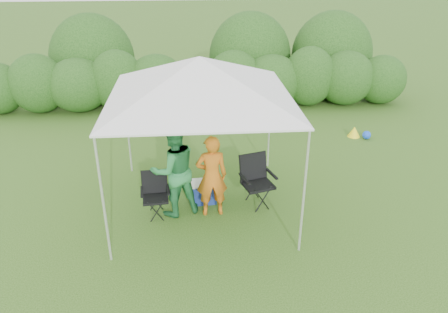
{
  "coord_description": "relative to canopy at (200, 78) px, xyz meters",
  "views": [
    {
      "loc": [
        -0.17,
        -6.59,
        4.46
      ],
      "look_at": [
        0.39,
        0.4,
        1.05
      ],
      "focal_mm": 35.0,
      "sensor_mm": 36.0,
      "label": 1
    }
  ],
  "objects": [
    {
      "name": "cooler",
      "position": [
        0.01,
        0.12,
        -2.25
      ],
      "size": [
        0.52,
        0.4,
        0.42
      ],
      "rotation": [
        0.0,
        0.0,
        0.08
      ],
      "color": "navy",
      "rests_on": "ground"
    },
    {
      "name": "chair_right",
      "position": [
        1.0,
        0.01,
        -1.91
      ],
      "size": [
        0.7,
        0.67,
        0.97
      ],
      "rotation": [
        0.0,
        0.0,
        0.29
      ],
      "color": "black",
      "rests_on": "ground"
    },
    {
      "name": "ground",
      "position": [
        0.0,
        -0.5,
        -2.46
      ],
      "size": [
        70.0,
        70.0,
        0.0
      ],
      "primitive_type": "plane",
      "color": "#3D6520"
    },
    {
      "name": "hedge",
      "position": [
        0.0,
        5.5,
        -1.64
      ],
      "size": [
        12.86,
        1.53,
        1.8
      ],
      "color": "#29551A",
      "rests_on": "ground"
    },
    {
      "name": "canopy",
      "position": [
        0.0,
        0.0,
        0.0
      ],
      "size": [
        3.1,
        3.1,
        2.83
      ],
      "color": "silver",
      "rests_on": "ground"
    },
    {
      "name": "man",
      "position": [
        0.16,
        -0.31,
        -1.69
      ],
      "size": [
        0.59,
        0.41,
        1.54
      ],
      "primitive_type": "imported",
      "rotation": [
        0.0,
        0.0,
        3.22
      ],
      "color": "#CD6617",
      "rests_on": "ground"
    },
    {
      "name": "lawn_toy",
      "position": [
        4.07,
        2.93,
        -2.34
      ],
      "size": [
        0.53,
        0.44,
        0.27
      ],
      "color": "yellow",
      "rests_on": "ground"
    },
    {
      "name": "woman",
      "position": [
        -0.5,
        -0.22,
        -1.58
      ],
      "size": [
        1.04,
        0.94,
        1.77
      ],
      "primitive_type": "imported",
      "rotation": [
        0.0,
        0.0,
        3.52
      ],
      "color": "#2A8043",
      "rests_on": "ground"
    },
    {
      "name": "chair_left",
      "position": [
        -0.86,
        -0.22,
        -2.0
      ],
      "size": [
        0.54,
        0.5,
        0.82
      ],
      "rotation": [
        0.0,
        0.0,
        0.09
      ],
      "color": "black",
      "rests_on": "ground"
    },
    {
      "name": "bottle",
      "position": [
        0.07,
        0.08,
        -1.93
      ],
      "size": [
        0.06,
        0.06,
        0.23
      ],
      "primitive_type": "cylinder",
      "color": "#592D0C",
      "rests_on": "cooler"
    }
  ]
}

